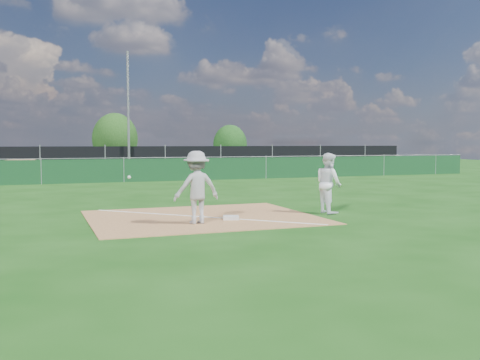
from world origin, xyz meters
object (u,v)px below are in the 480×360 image
at_px(runner, 329,183).
at_px(car_mid, 94,160).
at_px(play_at_first, 197,187).
at_px(car_right, 183,160).
at_px(tree_right, 230,144).
at_px(first_base, 231,218).
at_px(tree_mid, 115,139).
at_px(light_pole, 128,113).

distance_m(runner, car_mid, 28.13).
height_order(play_at_first, car_right, play_at_first).
bearing_deg(tree_right, car_right, -133.79).
xyz_separation_m(first_base, play_at_first, (-1.04, -0.36, 0.86)).
bearing_deg(tree_mid, play_at_first, -94.36).
relative_size(light_pole, play_at_first, 3.44).
height_order(light_pole, runner, light_pole).
distance_m(light_pole, play_at_first, 23.06).
bearing_deg(tree_right, first_base, -109.71).
bearing_deg(play_at_first, car_mid, 89.50).
bearing_deg(tree_mid, runner, -87.33).
bearing_deg(first_base, car_right, 77.99).
bearing_deg(play_at_first, runner, 8.98).
height_order(light_pole, car_right, light_pole).
distance_m(car_mid, tree_right, 13.59).
relative_size(light_pole, tree_mid, 1.75).
xyz_separation_m(light_pole, car_mid, (-1.71, 5.74, -3.22)).
bearing_deg(car_right, light_pole, 142.47).
relative_size(light_pole, car_mid, 1.71).
bearing_deg(car_mid, light_pole, -166.20).
distance_m(play_at_first, runner, 4.20).
distance_m(light_pole, runner, 22.44).
bearing_deg(tree_right, car_mid, -158.81).
relative_size(first_base, tree_mid, 0.09).
distance_m(first_base, car_mid, 28.17).
xyz_separation_m(light_pole, tree_mid, (0.63, 11.24, -1.64)).
relative_size(car_mid, car_right, 0.92).
distance_m(first_base, play_at_first, 1.40).
height_order(runner, car_right, runner).
distance_m(first_base, car_right, 27.21).
bearing_deg(runner, car_right, -7.08).
bearing_deg(light_pole, tree_right, 44.26).
relative_size(car_mid, tree_right, 1.27).
height_order(runner, car_mid, runner).
distance_m(first_base, runner, 3.22).
height_order(first_base, runner, runner).
xyz_separation_m(first_base, tree_right, (11.84, 33.05, 1.83)).
bearing_deg(play_at_first, tree_right, 68.92).
bearing_deg(tree_mid, car_mid, -113.06).
bearing_deg(play_at_first, first_base, 19.05).
bearing_deg(runner, tree_mid, 1.13).
distance_m(light_pole, first_base, 22.77).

